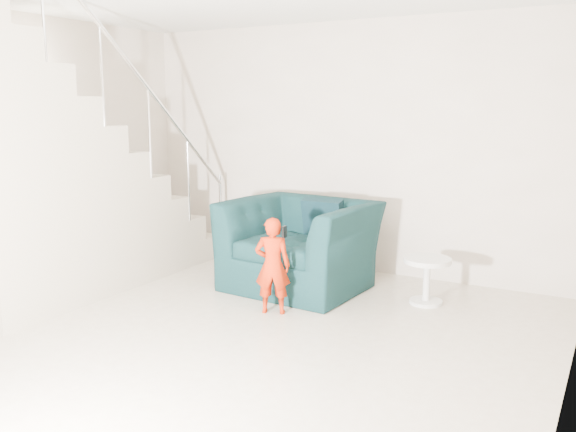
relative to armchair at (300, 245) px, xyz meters
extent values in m
plane|color=tan|center=(0.06, -1.83, -0.44)|extent=(5.50, 5.50, 0.00)
plane|color=#B3A392|center=(0.06, 0.92, 0.91)|extent=(5.00, 0.00, 5.00)
plane|color=#B3A392|center=(2.56, -1.83, 0.91)|extent=(0.00, 5.50, 5.50)
imported|color=black|center=(0.00, 0.00, 0.00)|extent=(1.43, 1.27, 0.87)
imported|color=#9D2005|center=(0.15, -0.80, -0.01)|extent=(0.37, 0.31, 0.86)
cylinder|color=silver|center=(1.27, 0.11, -0.02)|extent=(0.43, 0.43, 0.04)
cylinder|color=silver|center=(1.27, 0.11, -0.24)|extent=(0.07, 0.07, 0.39)
cylinder|color=silver|center=(1.27, 0.11, -0.42)|extent=(0.30, 0.30, 0.03)
cube|color=#ADA089|center=(-1.94, 0.52, -0.30)|extent=(1.00, 0.30, 0.27)
cube|color=#ADA089|center=(-1.94, 0.22, -0.17)|extent=(1.00, 0.30, 0.54)
cube|color=#ADA089|center=(-1.94, -0.08, -0.03)|extent=(1.00, 0.30, 0.81)
cube|color=#ADA089|center=(-1.94, -0.38, 0.10)|extent=(1.00, 0.30, 1.08)
cube|color=#ADA089|center=(-1.94, -0.68, 0.24)|extent=(1.00, 0.30, 1.35)
cube|color=#ADA089|center=(-1.94, -0.98, 0.37)|extent=(1.00, 0.30, 1.62)
cube|color=#ADA089|center=(-1.94, -1.28, 0.51)|extent=(1.00, 0.30, 1.89)
cube|color=#ADA089|center=(-1.94, -1.58, 0.64)|extent=(1.00, 0.30, 2.16)
cube|color=#ADA089|center=(-1.94, -1.88, 0.78)|extent=(1.00, 0.30, 2.43)
cylinder|color=silver|center=(-1.44, -0.83, 1.81)|extent=(0.04, 3.03, 2.73)
cylinder|color=silver|center=(-1.44, 0.67, 0.06)|extent=(0.04, 0.04, 1.00)
cube|color=black|center=(0.14, 0.24, 0.24)|extent=(0.42, 0.20, 0.42)
cube|color=black|center=(-0.57, 0.03, 0.11)|extent=(0.05, 0.54, 0.61)
cube|color=black|center=(0.28, -0.81, 0.31)|extent=(0.02, 0.05, 0.10)
camera|label=1|loc=(2.78, -5.24, 1.38)|focal=38.00mm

